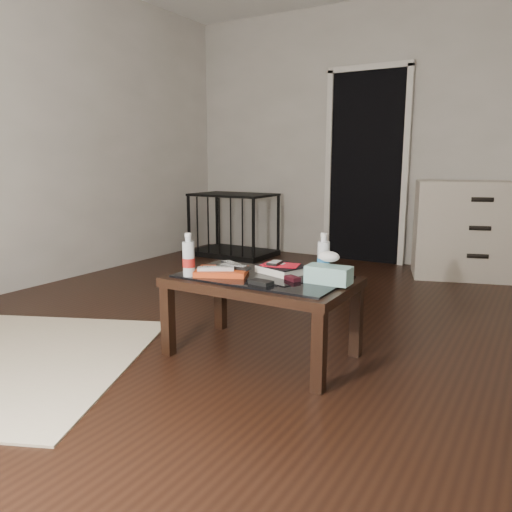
{
  "coord_description": "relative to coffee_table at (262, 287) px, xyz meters",
  "views": [
    {
      "loc": [
        1.32,
        -2.77,
        1.09
      ],
      "look_at": [
        -0.1,
        -0.36,
        0.55
      ],
      "focal_mm": 35.0,
      "sensor_mm": 36.0,
      "label": 1
    }
  ],
  "objects": [
    {
      "name": "room_shell",
      "position": [
        0.01,
        0.45,
        1.22
      ],
      "size": [
        5.0,
        5.0,
        5.0
      ],
      "color": "beige",
      "rests_on": "ground"
    },
    {
      "name": "dvd_mailers",
      "position": [
        0.05,
        0.12,
        0.11
      ],
      "size": [
        0.2,
        0.15,
        0.01
      ],
      "primitive_type": "cube",
      "rotation": [
        0.0,
        0.0,
        0.07
      ],
      "color": "red",
      "rests_on": "textbook"
    },
    {
      "name": "pet_crate",
      "position": [
        -1.78,
        2.45,
        -0.17
      ],
      "size": [
        0.91,
        0.62,
        0.71
      ],
      "rotation": [
        0.0,
        0.0,
        -0.02
      ],
      "color": "black",
      "rests_on": "ground"
    },
    {
      "name": "water_bottle_left",
      "position": [
        -0.34,
        -0.21,
        0.18
      ],
      "size": [
        0.08,
        0.08,
        0.24
      ],
      "primitive_type": "cylinder",
      "rotation": [
        0.0,
        0.0,
        -0.15
      ],
      "color": "silver",
      "rests_on": "coffee_table"
    },
    {
      "name": "remote_silver",
      "position": [
        -0.22,
        -0.13,
        0.11
      ],
      "size": [
        0.2,
        0.15,
        0.02
      ],
      "primitive_type": "cube",
      "rotation": [
        0.0,
        0.0,
        0.57
      ],
      "color": "#B2B2B7",
      "rests_on": "magazines"
    },
    {
      "name": "ground",
      "position": [
        0.01,
        0.45,
        -0.4
      ],
      "size": [
        5.0,
        5.0,
        0.0
      ],
      "primitive_type": "plane",
      "color": "black",
      "rests_on": "ground"
    },
    {
      "name": "textbook",
      "position": [
        0.06,
        0.12,
        0.09
      ],
      "size": [
        0.3,
        0.27,
        0.05
      ],
      "primitive_type": "cube",
      "rotation": [
        0.0,
        0.0,
        -0.32
      ],
      "color": "black",
      "rests_on": "coffee_table"
    },
    {
      "name": "wallet",
      "position": [
        0.09,
        -0.17,
        0.07
      ],
      "size": [
        0.13,
        0.09,
        0.02
      ],
      "primitive_type": "cube",
      "rotation": [
        0.0,
        0.0,
        -0.14
      ],
      "color": "black",
      "rests_on": "coffee_table"
    },
    {
      "name": "water_bottle_right",
      "position": [
        0.29,
        0.17,
        0.18
      ],
      "size": [
        0.08,
        0.08,
        0.24
      ],
      "primitive_type": "cylinder",
      "rotation": [
        0.0,
        0.0,
        0.34
      ],
      "color": "silver",
      "rests_on": "coffee_table"
    },
    {
      "name": "remote_black_back",
      "position": [
        -0.2,
        0.01,
        0.11
      ],
      "size": [
        0.2,
        0.14,
        0.02
      ],
      "primitive_type": "cube",
      "rotation": [
        0.0,
        0.0,
        -0.51
      ],
      "color": "black",
      "rests_on": "magazines"
    },
    {
      "name": "dresser",
      "position": [
        0.82,
        2.68,
        0.05
      ],
      "size": [
        1.29,
        0.83,
        0.9
      ],
      "rotation": [
        0.0,
        0.0,
        0.3
      ],
      "color": "beige",
      "rests_on": "ground"
    },
    {
      "name": "doorway",
      "position": [
        -0.39,
        2.91,
        0.63
      ],
      "size": [
        0.9,
        0.08,
        2.07
      ],
      "color": "black",
      "rests_on": "ground"
    },
    {
      "name": "coffee_table",
      "position": [
        0.0,
        0.0,
        0.0
      ],
      "size": [
        1.0,
        0.6,
        0.46
      ],
      "color": "black",
      "rests_on": "ground"
    },
    {
      "name": "flip_phone",
      "position": [
        0.19,
        -0.01,
        0.08
      ],
      "size": [
        0.1,
        0.08,
        0.02
      ],
      "primitive_type": "cube",
      "rotation": [
        0.0,
        0.0,
        -0.48
      ],
      "color": "black",
      "rests_on": "coffee_table"
    },
    {
      "name": "tissue_box",
      "position": [
        0.38,
        0.03,
        0.11
      ],
      "size": [
        0.23,
        0.12,
        0.09
      ],
      "primitive_type": "cube",
      "rotation": [
        0.0,
        0.0,
        0.02
      ],
      "color": "teal",
      "rests_on": "coffee_table"
    },
    {
      "name": "magazines",
      "position": [
        -0.21,
        -0.08,
        0.08
      ],
      "size": [
        0.34,
        0.3,
        0.03
      ],
      "primitive_type": "cube",
      "rotation": [
        0.0,
        0.0,
        0.41
      ],
      "color": "#C13A12",
      "rests_on": "coffee_table"
    },
    {
      "name": "ipod",
      "position": [
        0.03,
        0.09,
        0.12
      ],
      "size": [
        0.07,
        0.11,
        0.02
      ],
      "primitive_type": "cube",
      "rotation": [
        0.0,
        0.0,
        0.1
      ],
      "color": "black",
      "rests_on": "dvd_mailers"
    },
    {
      "name": "remote_black_front",
      "position": [
        -0.16,
        -0.04,
        0.11
      ],
      "size": [
        0.2,
        0.06,
        0.02
      ],
      "primitive_type": "cube",
      "rotation": [
        0.0,
        0.0,
        0.03
      ],
      "color": "black",
      "rests_on": "magazines"
    }
  ]
}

